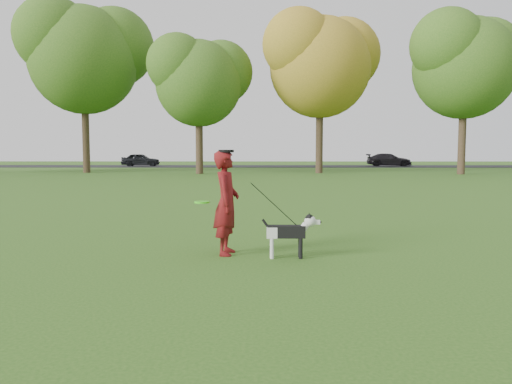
{
  "coord_description": "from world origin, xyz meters",
  "views": [
    {
      "loc": [
        0.06,
        -7.36,
        1.6
      ],
      "look_at": [
        -0.02,
        0.23,
        0.95
      ],
      "focal_mm": 35.0,
      "sensor_mm": 36.0,
      "label": 1
    }
  ],
  "objects_px": {
    "man": "(226,203)",
    "car_right": "(389,160)",
    "dog": "(291,231)",
    "car_left": "(141,160)"
  },
  "relations": [
    {
      "from": "car_left",
      "to": "car_right",
      "type": "distance_m",
      "value": 23.57
    },
    {
      "from": "man",
      "to": "car_right",
      "type": "xyz_separation_m",
      "value": [
        12.64,
        39.85,
        -0.17
      ]
    },
    {
      "from": "car_right",
      "to": "man",
      "type": "bearing_deg",
      "value": 167.52
    },
    {
      "from": "car_right",
      "to": "car_left",
      "type": "bearing_deg",
      "value": 95.12
    },
    {
      "from": "man",
      "to": "dog",
      "type": "xyz_separation_m",
      "value": [
        0.96,
        -0.25,
        -0.38
      ]
    },
    {
      "from": "car_left",
      "to": "car_right",
      "type": "xyz_separation_m",
      "value": [
        23.57,
        0.0,
        -0.01
      ]
    },
    {
      "from": "man",
      "to": "dog",
      "type": "height_order",
      "value": "man"
    },
    {
      "from": "man",
      "to": "car_right",
      "type": "relative_size",
      "value": 0.38
    },
    {
      "from": "man",
      "to": "dog",
      "type": "distance_m",
      "value": 1.07
    },
    {
      "from": "dog",
      "to": "car_left",
      "type": "bearing_deg",
      "value": 106.51
    }
  ]
}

